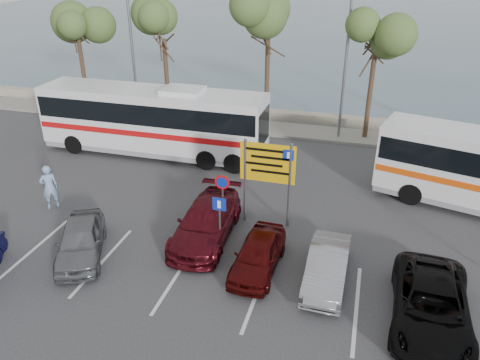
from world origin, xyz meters
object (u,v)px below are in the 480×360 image
(street_lamp_left, at_px, (132,49))
(direction_sign, at_px, (268,169))
(street_lamp_right, at_px, (346,61))
(suv_black, at_px, (431,306))
(car_silver_b, at_px, (327,267))
(car_silver_a, at_px, (81,240))
(pedestrian_near, at_px, (49,187))
(car_maroon, at_px, (206,222))
(car_red, at_px, (258,254))
(coach_bus_left, at_px, (153,123))

(street_lamp_left, distance_m, direction_sign, 15.24)
(street_lamp_left, xyz_separation_m, street_lamp_right, (13.00, 0.00, 0.00))
(street_lamp_left, relative_size, suv_black, 1.66)
(direction_sign, bearing_deg, car_silver_b, -48.29)
(direction_sign, height_order, car_silver_a, direction_sign)
(pedestrian_near, bearing_deg, car_silver_a, 94.62)
(car_silver_a, relative_size, car_maroon, 0.79)
(street_lamp_right, height_order, suv_black, street_lamp_right)
(car_maroon, bearing_deg, street_lamp_left, 124.67)
(car_silver_a, bearing_deg, car_red, -16.57)
(street_lamp_left, bearing_deg, car_silver_b, -44.29)
(coach_bus_left, relative_size, car_red, 3.38)
(street_lamp_right, xyz_separation_m, pedestrian_near, (-11.25, -11.61, -3.60))
(car_silver_a, distance_m, car_silver_b, 8.86)
(car_maroon, bearing_deg, suv_black, -20.15)
(suv_black, bearing_deg, car_maroon, 164.42)
(car_silver_a, relative_size, pedestrian_near, 1.91)
(car_red, xyz_separation_m, suv_black, (5.59, -1.21, 0.06))
(direction_sign, xyz_separation_m, car_red, (0.41, -3.08, -1.81))
(suv_black, distance_m, car_silver_b, 3.39)
(street_lamp_right, relative_size, car_silver_b, 2.16)
(car_red, bearing_deg, suv_black, -10.74)
(street_lamp_right, bearing_deg, pedestrian_near, -134.08)
(street_lamp_right, height_order, direction_sign, street_lamp_right)
(car_maroon, bearing_deg, pedestrian_near, 174.62)
(coach_bus_left, distance_m, car_maroon, 9.08)
(street_lamp_left, height_order, car_silver_a, street_lamp_left)
(direction_sign, relative_size, car_red, 1.00)
(coach_bus_left, xyz_separation_m, pedestrian_near, (-1.75, -6.73, -0.76))
(street_lamp_left, distance_m, street_lamp_right, 13.00)
(car_silver_b, bearing_deg, pedestrian_near, 171.68)
(coach_bus_left, relative_size, pedestrian_near, 6.10)
(street_lamp_left, relative_size, direction_sign, 2.23)
(street_lamp_right, distance_m, coach_bus_left, 11.05)
(street_lamp_left, xyz_separation_m, car_red, (11.41, -13.40, -3.98))
(street_lamp_left, relative_size, car_silver_b, 2.16)
(direction_sign, distance_m, suv_black, 7.58)
(direction_sign, bearing_deg, car_maroon, -139.60)
(street_lamp_right, xyz_separation_m, car_red, (-1.59, -13.40, -3.98))
(car_silver_a, height_order, car_red, car_silver_a)
(direction_sign, relative_size, suv_black, 0.75)
(street_lamp_left, height_order, direction_sign, street_lamp_left)
(coach_bus_left, xyz_separation_m, suv_black, (13.50, -9.72, -1.09))
(car_red, bearing_deg, street_lamp_left, 131.85)
(car_silver_a, xyz_separation_m, car_red, (6.41, 0.98, -0.04))
(car_red, relative_size, car_silver_b, 0.97)
(street_lamp_left, bearing_deg, car_silver_a, -70.83)
(direction_sign, xyz_separation_m, pedestrian_near, (-9.25, -1.29, -1.43))
(suv_black, bearing_deg, car_silver_a, -178.70)
(car_red, bearing_deg, street_lamp_right, 84.68)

